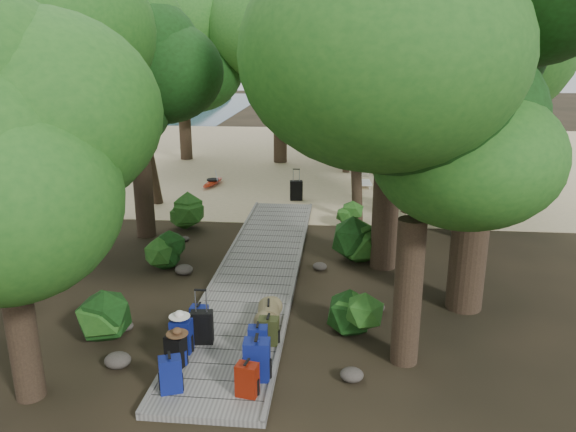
# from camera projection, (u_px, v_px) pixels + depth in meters

# --- Properties ---
(ground) EXTENTS (120.00, 120.00, 0.00)m
(ground) POSITION_uv_depth(u_px,v_px,m) (253.00, 288.00, 13.25)
(ground) COLOR #302518
(ground) RESTS_ON ground
(sand_beach) EXTENTS (40.00, 22.00, 0.02)m
(sand_beach) POSITION_uv_depth(u_px,v_px,m) (303.00, 158.00, 28.47)
(sand_beach) COLOR #CAB088
(sand_beach) RESTS_ON ground
(boardwalk) EXTENTS (2.00, 12.00, 0.12)m
(boardwalk) POSITION_uv_depth(u_px,v_px,m) (259.00, 270.00, 14.18)
(boardwalk) COLOR gray
(boardwalk) RESTS_ON ground
(backpack_left_a) EXTENTS (0.42, 0.36, 0.67)m
(backpack_left_a) POSITION_uv_depth(u_px,v_px,m) (170.00, 373.00, 9.02)
(backpack_left_a) COLOR navy
(backpack_left_a) RESTS_ON boardwalk
(backpack_left_b) EXTENTS (0.40, 0.34, 0.62)m
(backpack_left_b) POSITION_uv_depth(u_px,v_px,m) (176.00, 349.00, 9.76)
(backpack_left_b) COLOR black
(backpack_left_b) RESTS_ON boardwalk
(backpack_left_c) EXTENTS (0.39, 0.28, 0.69)m
(backpack_left_c) POSITION_uv_depth(u_px,v_px,m) (182.00, 334.00, 10.20)
(backpack_left_c) COLOR navy
(backpack_left_c) RESTS_ON boardwalk
(backpack_left_d) EXTENTS (0.34, 0.26, 0.51)m
(backpack_left_d) POSITION_uv_depth(u_px,v_px,m) (199.00, 316.00, 11.09)
(backpack_left_d) COLOR navy
(backpack_left_d) RESTS_ON boardwalk
(backpack_right_a) EXTENTS (0.38, 0.30, 0.61)m
(backpack_right_a) POSITION_uv_depth(u_px,v_px,m) (247.00, 378.00, 8.92)
(backpack_right_a) COLOR maroon
(backpack_right_a) RESTS_ON boardwalk
(backpack_right_b) EXTENTS (0.45, 0.33, 0.79)m
(backpack_right_b) POSITION_uv_depth(u_px,v_px,m) (257.00, 358.00, 9.34)
(backpack_right_b) COLOR navy
(backpack_right_b) RESTS_ON boardwalk
(backpack_right_c) EXTENTS (0.37, 0.28, 0.60)m
(backpack_right_c) POSITION_uv_depth(u_px,v_px,m) (258.00, 339.00, 10.13)
(backpack_right_c) COLOR navy
(backpack_right_c) RESTS_ON boardwalk
(backpack_right_d) EXTENTS (0.38, 0.28, 0.57)m
(backpack_right_d) POSITION_uv_depth(u_px,v_px,m) (268.00, 330.00, 10.49)
(backpack_right_d) COLOR #343816
(backpack_right_d) RESTS_ON boardwalk
(duffel_right_khaki) EXTENTS (0.52, 0.71, 0.45)m
(duffel_right_khaki) POSITION_uv_depth(u_px,v_px,m) (269.00, 314.00, 11.25)
(duffel_right_khaki) COLOR olive
(duffel_right_khaki) RESTS_ON boardwalk
(suitcase_on_boardwalk) EXTENTS (0.43, 0.27, 0.64)m
(suitcase_on_boardwalk) POSITION_uv_depth(u_px,v_px,m) (202.00, 327.00, 10.51)
(suitcase_on_boardwalk) COLOR black
(suitcase_on_boardwalk) RESTS_ON boardwalk
(lone_suitcase_on_sand) EXTENTS (0.49, 0.32, 0.72)m
(lone_suitcase_on_sand) POSITION_uv_depth(u_px,v_px,m) (296.00, 190.00, 20.66)
(lone_suitcase_on_sand) COLOR black
(lone_suitcase_on_sand) RESTS_ON sand_beach
(hat_brown) EXTENTS (0.38, 0.38, 0.11)m
(hat_brown) POSITION_uv_depth(u_px,v_px,m) (177.00, 331.00, 9.63)
(hat_brown) COLOR #51351E
(hat_brown) RESTS_ON backpack_left_b
(hat_white) EXTENTS (0.38, 0.38, 0.13)m
(hat_white) POSITION_uv_depth(u_px,v_px,m) (179.00, 313.00, 10.09)
(hat_white) COLOR silver
(hat_white) RESTS_ON backpack_left_c
(kayak) EXTENTS (1.39, 3.64, 0.36)m
(kayak) POSITION_uv_depth(u_px,v_px,m) (213.00, 181.00, 22.83)
(kayak) COLOR #A5230E
(kayak) RESTS_ON sand_beach
(sun_lounger) EXTENTS (0.67, 1.72, 0.54)m
(sun_lounger) POSITION_uv_depth(u_px,v_px,m) (364.00, 180.00, 22.68)
(sun_lounger) COLOR silver
(sun_lounger) RESTS_ON sand_beach
(tree_right_a) EXTENTS (4.26, 4.26, 7.11)m
(tree_right_a) POSITION_uv_depth(u_px,v_px,m) (416.00, 169.00, 9.17)
(tree_right_a) COLOR black
(tree_right_a) RESTS_ON ground
(tree_right_b) EXTENTS (6.18, 6.18, 11.03)m
(tree_right_b) POSITION_uv_depth(u_px,v_px,m) (489.00, 44.00, 10.69)
(tree_right_b) COLOR black
(tree_right_b) RESTS_ON ground
(tree_right_c) EXTENTS (5.49, 5.49, 9.50)m
(tree_right_c) POSITION_uv_depth(u_px,v_px,m) (392.00, 79.00, 13.20)
(tree_right_c) COLOR black
(tree_right_c) RESTS_ON ground
(tree_right_d) EXTENTS (6.00, 6.00, 11.00)m
(tree_right_d) POSITION_uv_depth(u_px,v_px,m) (487.00, 45.00, 15.21)
(tree_right_d) COLOR black
(tree_right_d) RESTS_ON ground
(tree_right_e) EXTENTS (5.09, 5.09, 9.16)m
(tree_right_e) POSITION_uv_depth(u_px,v_px,m) (419.00, 75.00, 17.95)
(tree_right_e) COLOR black
(tree_right_e) RESTS_ON ground
(tree_right_f) EXTENTS (4.88, 4.88, 8.71)m
(tree_right_f) POSITION_uv_depth(u_px,v_px,m) (477.00, 79.00, 20.13)
(tree_right_f) COLOR black
(tree_right_f) RESTS_ON ground
(tree_left_a) EXTENTS (4.02, 4.02, 6.70)m
(tree_left_a) POSITION_uv_depth(u_px,v_px,m) (1.00, 199.00, 8.21)
(tree_left_a) COLOR black
(tree_left_a) RESTS_ON ground
(tree_left_b) EXTENTS (4.91, 4.91, 8.84)m
(tree_left_b) POSITION_uv_depth(u_px,v_px,m) (28.00, 96.00, 12.58)
(tree_left_b) COLOR black
(tree_left_b) RESTS_ON ground
(tree_left_c) EXTENTS (4.61, 4.61, 8.03)m
(tree_left_c) POSITION_uv_depth(u_px,v_px,m) (136.00, 101.00, 15.76)
(tree_left_c) COLOR black
(tree_left_c) RESTS_ON ground
(tree_back_a) EXTENTS (5.35, 5.35, 9.27)m
(tree_back_a) POSITION_uv_depth(u_px,v_px,m) (280.00, 65.00, 26.18)
(tree_back_a) COLOR black
(tree_back_a) RESTS_ON ground
(tree_back_b) EXTENTS (5.99, 5.99, 10.69)m
(tree_back_b) POSITION_uv_depth(u_px,v_px,m) (335.00, 49.00, 26.59)
(tree_back_b) COLOR black
(tree_back_b) RESTS_ON ground
(tree_back_c) EXTENTS (5.56, 5.56, 10.00)m
(tree_back_c) POSITION_uv_depth(u_px,v_px,m) (414.00, 57.00, 26.13)
(tree_back_c) COLOR black
(tree_back_c) RESTS_ON ground
(tree_back_d) EXTENTS (5.08, 5.08, 8.47)m
(tree_back_d) POSITION_uv_depth(u_px,v_px,m) (182.00, 73.00, 27.02)
(tree_back_d) COLOR black
(tree_back_d) RESTS_ON ground
(palm_right_a) EXTENTS (4.68, 4.68, 7.98)m
(palm_right_a) POSITION_uv_depth(u_px,v_px,m) (367.00, 96.00, 17.40)
(palm_right_a) COLOR #10390F
(palm_right_a) RESTS_ON ground
(palm_right_b) EXTENTS (4.01, 4.01, 7.74)m
(palm_right_b) POSITION_uv_depth(u_px,v_px,m) (415.00, 87.00, 22.77)
(palm_right_b) COLOR #10390F
(palm_right_b) RESTS_ON ground
(palm_right_c) EXTENTS (4.17, 4.17, 6.63)m
(palm_right_c) POSITION_uv_depth(u_px,v_px,m) (353.00, 98.00, 24.53)
(palm_right_c) COLOR #10390F
(palm_right_c) RESTS_ON ground
(palm_left_a) EXTENTS (4.84, 4.84, 7.70)m
(palm_left_a) POSITION_uv_depth(u_px,v_px,m) (143.00, 96.00, 19.18)
(palm_left_a) COLOR #10390F
(palm_left_a) RESTS_ON ground
(rock_left_a) EXTENTS (0.48, 0.43, 0.26)m
(rock_left_a) POSITION_uv_depth(u_px,v_px,m) (118.00, 360.00, 9.98)
(rock_left_a) COLOR #4C473F
(rock_left_a) RESTS_ON ground
(rock_left_b) EXTENTS (0.35, 0.32, 0.20)m
(rock_left_b) POSITION_uv_depth(u_px,v_px,m) (125.00, 326.00, 11.27)
(rock_left_b) COLOR #4C473F
(rock_left_b) RESTS_ON ground
(rock_left_c) EXTENTS (0.46, 0.41, 0.25)m
(rock_left_c) POSITION_uv_depth(u_px,v_px,m) (184.00, 270.00, 14.03)
(rock_left_c) COLOR #4C473F
(rock_left_c) RESTS_ON ground
(rock_left_d) EXTENTS (0.26, 0.23, 0.14)m
(rock_left_d) POSITION_uv_depth(u_px,v_px,m) (185.00, 239.00, 16.44)
(rock_left_d) COLOR #4C473F
(rock_left_d) RESTS_ON ground
(rock_right_a) EXTENTS (0.41, 0.37, 0.22)m
(rock_right_a) POSITION_uv_depth(u_px,v_px,m) (352.00, 375.00, 9.57)
(rock_right_a) COLOR #4C473F
(rock_right_a) RESTS_ON ground
(rock_right_b) EXTENTS (0.51, 0.46, 0.28)m
(rock_right_b) POSITION_uv_depth(u_px,v_px,m) (373.00, 307.00, 12.00)
(rock_right_b) COLOR #4C473F
(rock_right_b) RESTS_ON ground
(rock_right_c) EXTENTS (0.36, 0.32, 0.20)m
(rock_right_c) POSITION_uv_depth(u_px,v_px,m) (320.00, 266.00, 14.30)
(rock_right_c) COLOR #4C473F
(rock_right_c) RESTS_ON ground
(rock_right_d) EXTENTS (0.55, 0.50, 0.30)m
(rock_right_d) POSITION_uv_depth(u_px,v_px,m) (356.00, 237.00, 16.31)
(rock_right_d) COLOR #4C473F
(rock_right_d) RESTS_ON ground
(shrub_left_a) EXTENTS (1.19, 1.19, 1.07)m
(shrub_left_a) POSITION_uv_depth(u_px,v_px,m) (107.00, 312.00, 10.91)
(shrub_left_a) COLOR #1E5118
(shrub_left_a) RESTS_ON ground
(shrub_left_b) EXTENTS (0.96, 0.96, 0.87)m
(shrub_left_b) POSITION_uv_depth(u_px,v_px,m) (167.00, 252.00, 14.35)
(shrub_left_b) COLOR #1E5118
(shrub_left_b) RESTS_ON ground
(shrub_left_c) EXTENTS (1.17, 1.17, 1.06)m
(shrub_left_c) POSITION_uv_depth(u_px,v_px,m) (187.00, 211.00, 17.57)
(shrub_left_c) COLOR #1E5118
(shrub_left_c) RESTS_ON ground
(shrub_right_a) EXTENTS (1.07, 1.07, 0.96)m
(shrub_right_a) POSITION_uv_depth(u_px,v_px,m) (355.00, 314.00, 10.95)
(shrub_right_a) COLOR #1E5118
(shrub_right_a) RESTS_ON ground
(shrub_right_b) EXTENTS (1.42, 1.42, 1.28)m
(shrub_right_b) POSITION_uv_depth(u_px,v_px,m) (356.00, 238.00, 14.79)
(shrub_right_b) COLOR #1E5118
(shrub_right_b) RESTS_ON ground
(shrub_right_c) EXTENTS (0.81, 0.81, 0.73)m
(shrub_right_c) POSITION_uv_depth(u_px,v_px,m) (348.00, 215.00, 17.71)
(shrub_right_c) COLOR #1E5118
(shrub_right_c) RESTS_ON ground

